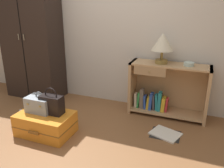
{
  "coord_description": "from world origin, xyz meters",
  "views": [
    {
      "loc": [
        1.37,
        -1.92,
        1.61
      ],
      "look_at": [
        0.32,
        0.77,
        0.55
      ],
      "focal_mm": 38.05,
      "sensor_mm": 36.0,
      "label": 1
    }
  ],
  "objects_px": {
    "table_lamp": "(163,43)",
    "bottle": "(22,118)",
    "bowl": "(189,64)",
    "bookshelf": "(165,90)",
    "handbag": "(52,104)",
    "suitcase_large": "(46,123)",
    "train_case": "(40,104)",
    "open_book_on_floor": "(165,134)",
    "wardrobe": "(31,35)"
  },
  "relations": [
    {
      "from": "bookshelf",
      "to": "suitcase_large",
      "type": "relative_size",
      "value": 1.6
    },
    {
      "from": "wardrobe",
      "to": "suitcase_large",
      "type": "distance_m",
      "value": 1.63
    },
    {
      "from": "bowl",
      "to": "suitcase_large",
      "type": "bearing_deg",
      "value": -145.62
    },
    {
      "from": "bookshelf",
      "to": "bowl",
      "type": "xyz_separation_m",
      "value": [
        0.28,
        -0.01,
        0.42
      ]
    },
    {
      "from": "train_case",
      "to": "bottle",
      "type": "height_order",
      "value": "train_case"
    },
    {
      "from": "bookshelf",
      "to": "suitcase_large",
      "type": "height_order",
      "value": "bookshelf"
    },
    {
      "from": "bowl",
      "to": "table_lamp",
      "type": "bearing_deg",
      "value": -178.97
    },
    {
      "from": "table_lamp",
      "to": "open_book_on_floor",
      "type": "distance_m",
      "value": 1.18
    },
    {
      "from": "wardrobe",
      "to": "train_case",
      "type": "height_order",
      "value": "wardrobe"
    },
    {
      "from": "handbag",
      "to": "open_book_on_floor",
      "type": "height_order",
      "value": "handbag"
    },
    {
      "from": "bookshelf",
      "to": "train_case",
      "type": "height_order",
      "value": "bookshelf"
    },
    {
      "from": "bookshelf",
      "to": "bottle",
      "type": "height_order",
      "value": "bookshelf"
    },
    {
      "from": "wardrobe",
      "to": "open_book_on_floor",
      "type": "distance_m",
      "value": 2.58
    },
    {
      "from": "bookshelf",
      "to": "bottle",
      "type": "distance_m",
      "value": 2.0
    },
    {
      "from": "wardrobe",
      "to": "table_lamp",
      "type": "xyz_separation_m",
      "value": [
        2.1,
        0.05,
        -0.0
      ]
    },
    {
      "from": "suitcase_large",
      "to": "bottle",
      "type": "relative_size",
      "value": 3.02
    },
    {
      "from": "handbag",
      "to": "bottle",
      "type": "bearing_deg",
      "value": 179.17
    },
    {
      "from": "bookshelf",
      "to": "train_case",
      "type": "bearing_deg",
      "value": -142.74
    },
    {
      "from": "handbag",
      "to": "train_case",
      "type": "bearing_deg",
      "value": -178.3
    },
    {
      "from": "handbag",
      "to": "bottle",
      "type": "height_order",
      "value": "handbag"
    },
    {
      "from": "wardrobe",
      "to": "table_lamp",
      "type": "bearing_deg",
      "value": 1.36
    },
    {
      "from": "bowl",
      "to": "bottle",
      "type": "relative_size",
      "value": 0.61
    },
    {
      "from": "bookshelf",
      "to": "train_case",
      "type": "relative_size",
      "value": 3.35
    },
    {
      "from": "suitcase_large",
      "to": "handbag",
      "type": "height_order",
      "value": "handbag"
    },
    {
      "from": "suitcase_large",
      "to": "bookshelf",
      "type": "bearing_deg",
      "value": 40.15
    },
    {
      "from": "suitcase_large",
      "to": "bottle",
      "type": "xyz_separation_m",
      "value": [
        -0.42,
        0.05,
        -0.03
      ]
    },
    {
      "from": "table_lamp",
      "to": "open_book_on_floor",
      "type": "height_order",
      "value": "table_lamp"
    },
    {
      "from": "table_lamp",
      "to": "open_book_on_floor",
      "type": "relative_size",
      "value": 1.0
    },
    {
      "from": "train_case",
      "to": "bottle",
      "type": "bearing_deg",
      "value": 177.88
    },
    {
      "from": "wardrobe",
      "to": "bookshelf",
      "type": "relative_size",
      "value": 1.93
    },
    {
      "from": "train_case",
      "to": "handbag",
      "type": "relative_size",
      "value": 0.96
    },
    {
      "from": "bottle",
      "to": "wardrobe",
      "type": "bearing_deg",
      "value": 117.12
    },
    {
      "from": "table_lamp",
      "to": "bottle",
      "type": "bearing_deg",
      "value": -148.07
    },
    {
      "from": "bookshelf",
      "to": "table_lamp",
      "type": "xyz_separation_m",
      "value": [
        -0.08,
        -0.02,
        0.67
      ]
    },
    {
      "from": "bottle",
      "to": "open_book_on_floor",
      "type": "bearing_deg",
      "value": 14.16
    },
    {
      "from": "bowl",
      "to": "handbag",
      "type": "relative_size",
      "value": 0.41
    },
    {
      "from": "bottle",
      "to": "bookshelf",
      "type": "bearing_deg",
      "value": 31.11
    },
    {
      "from": "handbag",
      "to": "open_book_on_floor",
      "type": "xyz_separation_m",
      "value": [
        1.32,
        0.47,
        -0.39
      ]
    },
    {
      "from": "table_lamp",
      "to": "bottle",
      "type": "height_order",
      "value": "table_lamp"
    },
    {
      "from": "bookshelf",
      "to": "train_case",
      "type": "xyz_separation_m",
      "value": [
        -1.36,
        -1.03,
        0.0
      ]
    },
    {
      "from": "suitcase_large",
      "to": "handbag",
      "type": "xyz_separation_m",
      "value": [
        0.08,
        0.04,
        0.26
      ]
    },
    {
      "from": "table_lamp",
      "to": "train_case",
      "type": "xyz_separation_m",
      "value": [
        -1.28,
        -1.02,
        -0.67
      ]
    },
    {
      "from": "bowl",
      "to": "open_book_on_floor",
      "type": "relative_size",
      "value": 0.33
    },
    {
      "from": "bookshelf",
      "to": "handbag",
      "type": "bearing_deg",
      "value": -139.11
    },
    {
      "from": "table_lamp",
      "to": "train_case",
      "type": "height_order",
      "value": "table_lamp"
    },
    {
      "from": "wardrobe",
      "to": "open_book_on_floor",
      "type": "height_order",
      "value": "wardrobe"
    },
    {
      "from": "bowl",
      "to": "train_case",
      "type": "relative_size",
      "value": 0.42
    },
    {
      "from": "train_case",
      "to": "open_book_on_floor",
      "type": "bearing_deg",
      "value": 17.6
    },
    {
      "from": "handbag",
      "to": "bottle",
      "type": "relative_size",
      "value": 1.5
    },
    {
      "from": "wardrobe",
      "to": "open_book_on_floor",
      "type": "xyz_separation_m",
      "value": [
        2.31,
        -0.5,
        -1.03
      ]
    }
  ]
}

